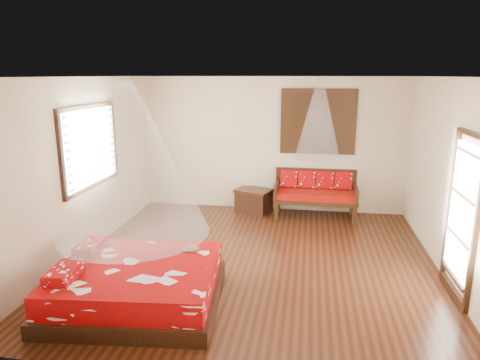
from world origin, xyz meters
name	(u,v)px	position (x,y,z in m)	size (l,w,h in m)	color
room	(256,174)	(0.00, 0.00, 1.40)	(5.54, 5.54, 2.84)	#32160B
bed	(136,284)	(-1.33, -1.47, 0.25)	(2.20, 2.03, 0.64)	black
daybed	(315,192)	(0.93, 2.38, 0.52)	(1.65, 0.73, 0.94)	black
storage_chest	(254,200)	(-0.35, 2.45, 0.25)	(0.85, 0.73, 0.49)	black
shutter_panel	(318,122)	(0.93, 2.72, 1.90)	(1.52, 0.06, 1.32)	black
window_left	(91,147)	(-2.71, 0.20, 1.70)	(0.10, 1.74, 1.34)	black
glazed_door	(462,217)	(2.72, -0.60, 1.07)	(0.08, 1.02, 2.16)	black
wine_tray	(190,246)	(-0.78, -0.87, 0.55)	(0.25, 0.25, 0.20)	brown
mosquito_net_main	(130,160)	(-1.31, -1.47, 1.85)	(1.84, 1.84, 1.80)	white
mosquito_net_daybed	(319,119)	(0.93, 2.25, 2.00)	(0.87, 0.87, 1.50)	white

